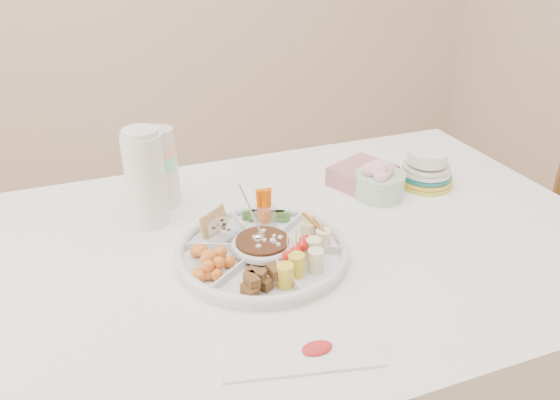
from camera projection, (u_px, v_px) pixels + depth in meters
name	position (u px, v px, depth m)	size (l,w,h in m)	color
dining_table	(293.00, 359.00, 1.47)	(1.52, 1.02, 0.76)	white
chair	(540.00, 215.00, 1.89)	(0.43, 0.43, 1.03)	brown
party_tray	(262.00, 249.00, 1.21)	(0.38, 0.38, 0.04)	silver
bean_dip	(262.00, 246.00, 1.21)	(0.12, 0.12, 0.04)	black
tortillas	(313.00, 226.00, 1.25)	(0.10, 0.10, 0.06)	#BD723B
carrot_cucumber	(266.00, 205.00, 1.31)	(0.10, 0.10, 0.09)	#E45900
pita_raisins	(216.00, 224.00, 1.26)	(0.10, 0.10, 0.06)	tan
cherries	(207.00, 259.00, 1.15)	(0.12, 0.12, 0.05)	orange
granola_chunks	(258.00, 278.00, 1.09)	(0.10, 0.10, 0.04)	brown
banana_tomato	(314.00, 252.00, 1.13)	(0.11, 0.11, 0.09)	#F2E55F
cup_stack	(161.00, 163.00, 1.40)	(0.09, 0.09, 0.23)	silver
thermos	(145.00, 177.00, 1.30)	(0.10, 0.10, 0.25)	white
flower_bowl	(380.00, 180.00, 1.46)	(0.13, 0.13, 0.10)	silver
napkin_stack	(363.00, 175.00, 1.54)	(0.16, 0.14, 0.05)	#B27178
plate_stack	(426.00, 168.00, 1.53)	(0.16, 0.16, 0.10)	#DFDB4E
placemat	(301.00, 355.00, 0.95)	(0.28, 0.09, 0.01)	white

